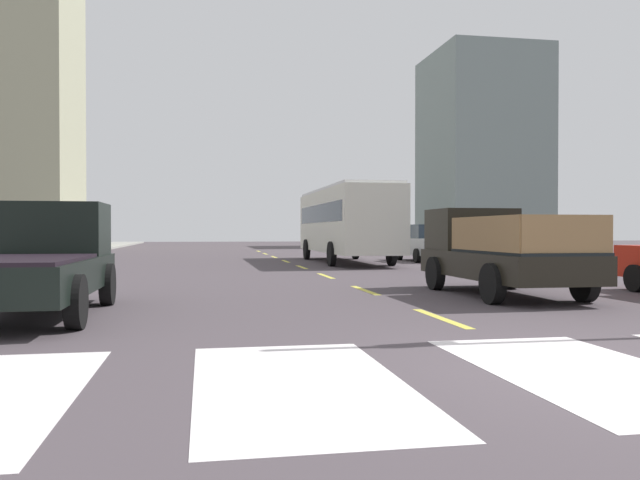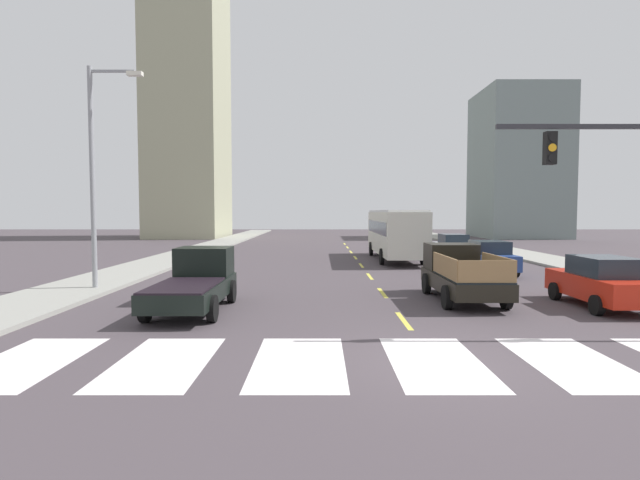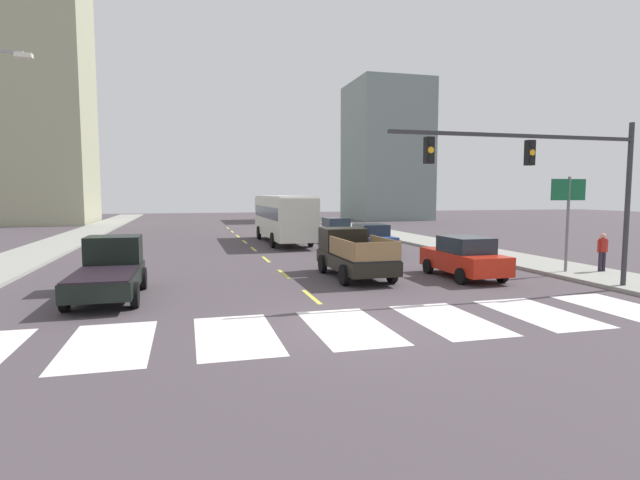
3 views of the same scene
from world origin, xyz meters
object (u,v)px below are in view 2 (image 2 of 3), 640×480
Objects in this scene: streetlight_left at (94,168)px; sedan_near_right at (487,257)px; pickup_dark at (195,281)px; sedan_far at (451,247)px; sedan_mid at (600,282)px; pickup_stakebed at (458,273)px; city_bus at (393,231)px.

sedan_near_right is at bearing 17.33° from streetlight_left.
streetlight_left is (-4.89, 3.65, 4.05)m from pickup_dark.
pickup_dark is 1.18× the size of sedan_far.
sedan_mid is at bearing -89.54° from sedan_far.
pickup_stakebed is 1.18× the size of sedan_far.
pickup_dark is 15.81m from sedan_near_right.
pickup_stakebed is at bearing -7.20° from streetlight_left.
pickup_dark is 18.90m from city_bus.
pickup_stakebed is 8.16m from sedan_near_right.
sedan_near_right is at bearing 38.96° from pickup_dark.
pickup_stakebed is 9.47m from pickup_dark.
pickup_dark is (-9.28, -1.86, -0.02)m from pickup_stakebed.
city_bus reaches higher than sedan_mid.
pickup_dark reaches higher than sedan_mid.
pickup_dark is at bearing -36.76° from streetlight_left.
sedan_near_right is 0.49× the size of streetlight_left.
sedan_mid is at bearing 4.32° from pickup_dark.
pickup_stakebed is 0.48× the size of city_bus.
sedan_near_right is 19.05m from streetlight_left.
streetlight_left is (-17.75, -5.54, 4.11)m from sedan_near_right.
streetlight_left reaches higher than pickup_stakebed.
sedan_far is at bearing 73.99° from pickup_stakebed.
city_bus is at bearing 88.81° from pickup_stakebed.
pickup_stakebed reaches higher than sedan_far.
pickup_stakebed is 14.84m from streetlight_left.
sedan_near_right is at bearing 62.14° from pickup_stakebed.
pickup_stakebed is 1.18× the size of sedan_near_right.
sedan_far is at bearing 36.58° from streetlight_left.
sedan_mid is 9.01m from sedan_near_right.
city_bus is (9.12, 16.52, 1.03)m from pickup_dark.
pickup_stakebed is 14.69m from city_bus.
streetlight_left is (-14.17, 1.79, 4.03)m from pickup_stakebed.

